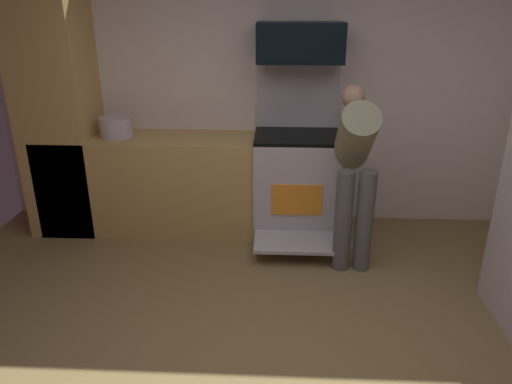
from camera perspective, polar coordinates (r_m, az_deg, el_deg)
The scene contains 8 objects.
ground_plane at distance 3.06m, azimuth 0.33°, elevation -20.96°, with size 5.20×4.80×0.02m, color olive.
wall_back at distance 4.65m, azimuth 1.68°, elevation 12.24°, with size 5.20×0.12×2.60m, color silver.
lower_cabinet_run at distance 4.64m, azimuth -9.72°, elevation 1.00°, with size 2.40×0.60×0.90m, color tan.
cabinet_column at distance 4.79m, azimuth -22.07°, elevation 7.88°, with size 0.60×0.60×2.10m, color tan.
oven_range at distance 4.50m, azimuth 4.74°, elevation 1.43°, with size 0.76×1.04×1.56m.
microwave at distance 4.33m, azimuth 5.22°, elevation 17.14°, with size 0.74×0.38×0.33m, color black.
person_cook at distance 3.95m, azimuth 11.56°, elevation 3.48°, with size 0.31×0.72×1.42m.
stock_pot at distance 4.61m, azimuth -16.14°, elevation 7.37°, with size 0.30×0.30×0.18m, color #BEB7C5.
Camera 1 is at (0.10, -2.25, 2.07)m, focal length 33.95 mm.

